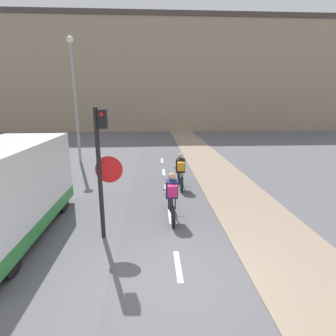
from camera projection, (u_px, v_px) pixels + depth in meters
name	position (u px, v px, depth m)	size (l,w,h in m)	color
ground_plane	(180.00, 282.00, 5.15)	(120.00, 120.00, 0.00)	#5B5B60
bike_lane	(180.00, 282.00, 5.15)	(2.80, 60.00, 0.02)	#56565B
sidewalk_strip	(308.00, 276.00, 5.29)	(2.40, 60.00, 0.05)	gray
building_row_background	(157.00, 76.00, 30.09)	(60.00, 5.20, 12.16)	gray
traffic_light_pole	(102.00, 161.00, 6.34)	(0.67, 0.26, 3.32)	black
street_lamp_far	(74.00, 88.00, 14.08)	(0.36, 0.36, 6.65)	gray
cyclist_near	(172.00, 197.00, 7.71)	(0.46, 1.75, 1.44)	black
cyclist_far	(180.00, 171.00, 10.46)	(0.46, 1.73, 1.43)	black
van	(2.00, 194.00, 6.55)	(1.99, 4.89, 2.41)	silver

